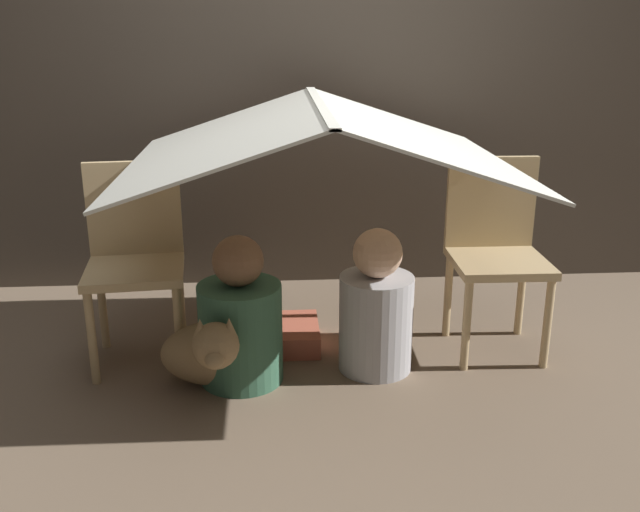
{
  "coord_description": "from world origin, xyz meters",
  "views": [
    {
      "loc": [
        -0.2,
        -2.75,
        1.43
      ],
      "look_at": [
        0.0,
        0.13,
        0.47
      ],
      "focal_mm": 40.0,
      "sensor_mm": 36.0,
      "label": 1
    }
  ],
  "objects_px": {
    "chair_right": "(495,246)",
    "dog": "(219,352)",
    "person_second": "(376,311)",
    "person_front": "(240,322)",
    "chair_left": "(135,254)"
  },
  "relations": [
    {
      "from": "chair_right",
      "to": "person_second",
      "type": "xyz_separation_m",
      "value": [
        -0.56,
        -0.2,
        -0.21
      ]
    },
    {
      "from": "chair_left",
      "to": "chair_right",
      "type": "bearing_deg",
      "value": -5.5
    },
    {
      "from": "chair_left",
      "to": "person_front",
      "type": "height_order",
      "value": "chair_left"
    },
    {
      "from": "chair_right",
      "to": "dog",
      "type": "bearing_deg",
      "value": -163.55
    },
    {
      "from": "dog",
      "to": "chair_right",
      "type": "bearing_deg",
      "value": 15.68
    },
    {
      "from": "person_second",
      "to": "dog",
      "type": "bearing_deg",
      "value": -167.75
    },
    {
      "from": "chair_left",
      "to": "chair_right",
      "type": "relative_size",
      "value": 1.0
    },
    {
      "from": "chair_right",
      "to": "person_front",
      "type": "relative_size",
      "value": 1.37
    },
    {
      "from": "person_second",
      "to": "person_front",
      "type": "bearing_deg",
      "value": -173.08
    },
    {
      "from": "person_front",
      "to": "chair_right",
      "type": "bearing_deg",
      "value": 13.34
    },
    {
      "from": "chair_right",
      "to": "person_front",
      "type": "bearing_deg",
      "value": -165.89
    },
    {
      "from": "chair_left",
      "to": "chair_right",
      "type": "height_order",
      "value": "same"
    },
    {
      "from": "chair_right",
      "to": "person_second",
      "type": "distance_m",
      "value": 0.63
    },
    {
      "from": "chair_left",
      "to": "chair_right",
      "type": "xyz_separation_m",
      "value": [
        1.58,
        0.0,
        0.0
      ]
    },
    {
      "from": "person_front",
      "to": "person_second",
      "type": "bearing_deg",
      "value": 6.92
    }
  ]
}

